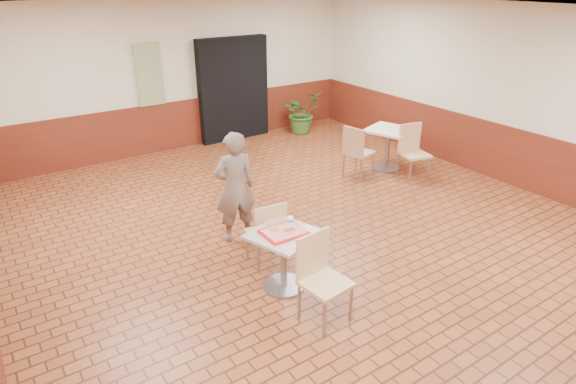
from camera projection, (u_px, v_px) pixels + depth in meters
room_shell at (333, 142)px, 5.98m from camera, size 8.01×10.01×3.01m
wainscot_band at (330, 213)px, 6.40m from camera, size 8.00×10.00×1.00m
corridor_doorway at (234, 90)px, 10.43m from camera, size 1.60×0.22×2.20m
promo_poster at (149, 75)px, 9.35m from camera, size 0.50×0.03×1.20m
main_table at (284, 251)px, 5.54m from camera, size 0.69×0.69×0.73m
chair_main_front at (320, 273)px, 5.03m from camera, size 0.50×0.50×0.98m
chair_main_back at (268, 231)px, 5.95m from camera, size 0.47×0.47×0.90m
customer at (235, 188)px, 6.46m from camera, size 0.62×0.45×1.57m
serving_tray at (284, 232)px, 5.44m from camera, size 0.48×0.37×0.03m
ring_donut at (275, 228)px, 5.45m from camera, size 0.11×0.11×0.03m
long_john_donut at (289, 229)px, 5.44m from camera, size 0.15×0.09×0.04m
paper_cup at (290, 221)px, 5.55m from camera, size 0.07×0.07×0.09m
second_table at (388, 142)px, 8.99m from camera, size 0.74×0.74×0.78m
chair_second_left at (357, 149)px, 8.60m from camera, size 0.53×0.53×0.96m
chair_second_front at (412, 149)px, 8.59m from camera, size 0.54×0.54×0.98m
potted_plant at (301, 112)px, 11.08m from camera, size 0.98×0.89×0.96m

